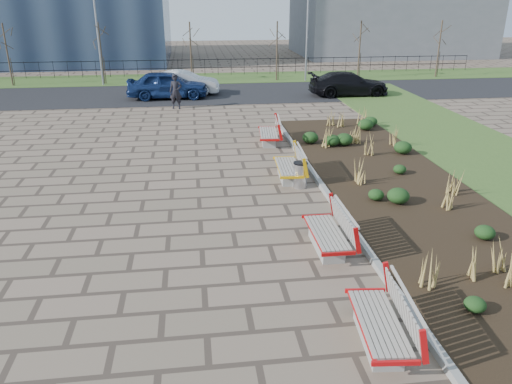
{
  "coord_description": "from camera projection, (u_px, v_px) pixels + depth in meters",
  "views": [
    {
      "loc": [
        -0.07,
        -9.18,
        5.79
      ],
      "look_at": [
        1.5,
        3.0,
        0.9
      ],
      "focal_mm": 35.0,
      "sensor_mm": 36.0,
      "label": 1
    }
  ],
  "objects": [
    {
      "name": "lamp_east",
      "position": [
        307.0,
        37.0,
        34.38
      ],
      "size": [
        0.24,
        0.6,
        6.0
      ],
      "primitive_type": null,
      "color": "gray",
      "rests_on": "grass_verge_far"
    },
    {
      "name": "tree_d",
      "position": [
        277.0,
        51.0,
        34.98
      ],
      "size": [
        1.4,
        1.4,
        4.0
      ],
      "primitive_type": null,
      "color": "#4C3D2D",
      "rests_on": "grass_verge_far"
    },
    {
      "name": "planting_bed",
      "position": [
        395.0,
        187.0,
        15.93
      ],
      "size": [
        4.5,
        18.0,
        0.1
      ],
      "primitive_type": "cube",
      "color": "black",
      "rests_on": "ground"
    },
    {
      "name": "tree_f",
      "position": [
        439.0,
        49.0,
        36.4
      ],
      "size": [
        1.4,
        1.4,
        4.0
      ],
      "primitive_type": null,
      "color": "#4C3D2D",
      "rests_on": "grass_verge_far"
    },
    {
      "name": "pedestrian",
      "position": [
        176.0,
        92.0,
        26.68
      ],
      "size": [
        0.71,
        0.51,
        1.83
      ],
      "primitive_type": "imported",
      "rotation": [
        0.0,
        0.0,
        -0.11
      ],
      "color": "black",
      "rests_on": "ground"
    },
    {
      "name": "bench_a",
      "position": [
        379.0,
        319.0,
        8.71
      ],
      "size": [
        1.09,
        2.18,
        1.0
      ],
      "primitive_type": null,
      "rotation": [
        0.0,
        0.0,
        -0.09
      ],
      "color": "red",
      "rests_on": "ground"
    },
    {
      "name": "building_grey",
      "position": [
        390.0,
        2.0,
        49.82
      ],
      "size": [
        18.0,
        12.0,
        10.0
      ],
      "primitive_type": "cube",
      "color": "slate",
      "rests_on": "ground"
    },
    {
      "name": "grass_verge_far",
      "position": [
        192.0,
        79.0,
        36.4
      ],
      "size": [
        80.0,
        5.0,
        0.04
      ],
      "primitive_type": "cube",
      "color": "#33511E",
      "rests_on": "ground"
    },
    {
      "name": "tree_b",
      "position": [
        101.0,
        54.0,
        33.56
      ],
      "size": [
        1.4,
        1.4,
        4.0
      ],
      "primitive_type": null,
      "color": "#4C3D2D",
      "rests_on": "grass_verge_far"
    },
    {
      "name": "car_black",
      "position": [
        349.0,
        84.0,
        30.19
      ],
      "size": [
        4.83,
        1.99,
        1.4
      ],
      "primitive_type": "imported",
      "rotation": [
        0.0,
        0.0,
        1.58
      ],
      "color": "black",
      "rests_on": "road"
    },
    {
      "name": "tree_a",
      "position": [
        8.0,
        55.0,
        32.85
      ],
      "size": [
        1.4,
        1.4,
        4.0
      ],
      "primitive_type": null,
      "color": "#4C3D2D",
      "rests_on": "grass_verge_far"
    },
    {
      "name": "planting_curb",
      "position": [
        324.0,
        189.0,
        15.65
      ],
      "size": [
        0.16,
        18.0,
        0.15
      ],
      "primitive_type": "cube",
      "color": "gray",
      "rests_on": "ground"
    },
    {
      "name": "railing_fence",
      "position": [
        191.0,
        67.0,
        37.55
      ],
      "size": [
        44.0,
        0.1,
        1.2
      ],
      "primitive_type": null,
      "color": "black",
      "rests_on": "grass_verge_far"
    },
    {
      "name": "lamp_west",
      "position": [
        98.0,
        39.0,
        32.73
      ],
      "size": [
        0.24,
        0.6,
        6.0
      ],
      "primitive_type": null,
      "color": "gray",
      "rests_on": "grass_verge_far"
    },
    {
      "name": "car_silver",
      "position": [
        184.0,
        83.0,
        30.51
      ],
      "size": [
        4.4,
        1.89,
        1.41
      ],
      "primitive_type": "imported",
      "rotation": [
        0.0,
        0.0,
        1.48
      ],
      "color": "#BABEC3",
      "rests_on": "road"
    },
    {
      "name": "ground",
      "position": [
        204.0,
        286.0,
        10.61
      ],
      "size": [
        120.0,
        120.0,
        0.0
      ],
      "primitive_type": "plane",
      "color": "#6F5B4C",
      "rests_on": "ground"
    },
    {
      "name": "bench_d",
      "position": [
        268.0,
        131.0,
        20.58
      ],
      "size": [
        1.11,
        2.18,
        1.0
      ],
      "primitive_type": null,
      "rotation": [
        0.0,
        0.0,
        -0.1
      ],
      "color": "#BD0D0C",
      "rests_on": "ground"
    },
    {
      "name": "tree_e",
      "position": [
        359.0,
        50.0,
        35.69
      ],
      "size": [
        1.4,
        1.4,
        4.0
      ],
      "primitive_type": null,
      "color": "#4C3D2D",
      "rests_on": "grass_verge_far"
    },
    {
      "name": "road",
      "position": [
        193.0,
        94.0,
        30.87
      ],
      "size": [
        80.0,
        7.0,
        0.02
      ],
      "primitive_type": "cube",
      "color": "black",
      "rests_on": "ground"
    },
    {
      "name": "car_blue",
      "position": [
        167.0,
        85.0,
        29.29
      ],
      "size": [
        4.69,
        1.91,
        1.59
      ],
      "primitive_type": "imported",
      "rotation": [
        0.0,
        0.0,
        1.57
      ],
      "color": "navy",
      "rests_on": "road"
    },
    {
      "name": "bench_b",
      "position": [
        327.0,
        230.0,
        11.98
      ],
      "size": [
        0.9,
        2.1,
        1.0
      ],
      "primitive_type": null,
      "rotation": [
        0.0,
        0.0,
        -0.0
      ],
      "color": "#B30B0C",
      "rests_on": "ground"
    },
    {
      "name": "tree_c",
      "position": [
        191.0,
        52.0,
        34.27
      ],
      "size": [
        1.4,
        1.4,
        4.0
      ],
      "primitive_type": null,
      "color": "#4C3D2D",
      "rests_on": "grass_verge_far"
    },
    {
      "name": "litter_bin",
      "position": [
        300.0,
        175.0,
        15.89
      ],
      "size": [
        0.44,
        0.44,
        0.82
      ],
      "primitive_type": "cylinder",
      "color": "#B2B2B7",
      "rests_on": "ground"
    },
    {
      "name": "bench_c",
      "position": [
        288.0,
        165.0,
        16.57
      ],
      "size": [
        1.01,
        2.14,
        1.0
      ],
      "primitive_type": null,
      "rotation": [
        0.0,
        0.0,
        -0.05
      ],
      "color": "#E3A50B",
      "rests_on": "ground"
    }
  ]
}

